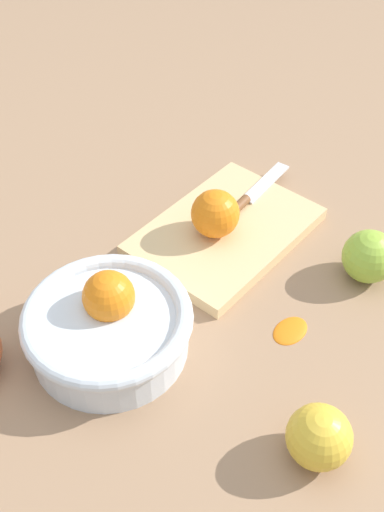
# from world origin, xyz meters

# --- Properties ---
(ground_plane) EXTENTS (2.40, 2.40, 0.00)m
(ground_plane) POSITION_xyz_m (0.00, 0.00, 0.00)
(ground_plane) COLOR #997556
(bowl) EXTENTS (0.20, 0.20, 0.10)m
(bowl) POSITION_xyz_m (-0.13, 0.06, 0.04)
(bowl) COLOR silver
(bowl) RESTS_ON ground_plane
(cutting_board) EXTENTS (0.28, 0.21, 0.02)m
(cutting_board) POSITION_xyz_m (0.11, 0.04, 0.01)
(cutting_board) COLOR #DBB77F
(cutting_board) RESTS_ON ground_plane
(orange_on_board) EXTENTS (0.07, 0.07, 0.07)m
(orange_on_board) POSITION_xyz_m (0.10, 0.05, 0.05)
(orange_on_board) COLOR orange
(orange_on_board) RESTS_ON cutting_board
(knife) EXTENTS (0.16, 0.03, 0.01)m
(knife) POSITION_xyz_m (0.19, 0.05, 0.02)
(knife) COLOR silver
(knife) RESTS_ON cutting_board
(apple_front_left) EXTENTS (0.07, 0.07, 0.07)m
(apple_front_left) POSITION_xyz_m (-0.12, -0.21, 0.03)
(apple_front_left) COLOR gold
(apple_front_left) RESTS_ON ground_plane
(apple_front_right) EXTENTS (0.07, 0.07, 0.07)m
(apple_front_right) POSITION_xyz_m (0.15, -0.15, 0.04)
(apple_front_right) COLOR #8EB738
(apple_front_right) RESTS_ON ground_plane
(citrus_peel) EXTENTS (0.06, 0.04, 0.01)m
(citrus_peel) POSITION_xyz_m (0.01, -0.11, 0.00)
(citrus_peel) COLOR orange
(citrus_peel) RESTS_ON ground_plane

